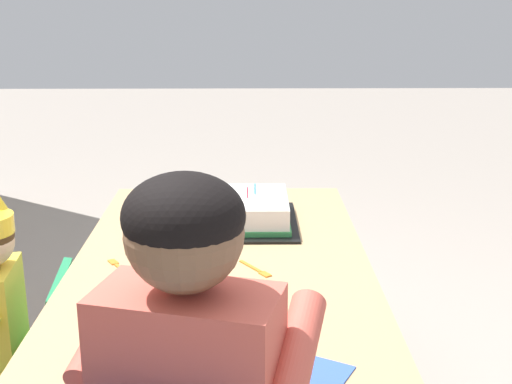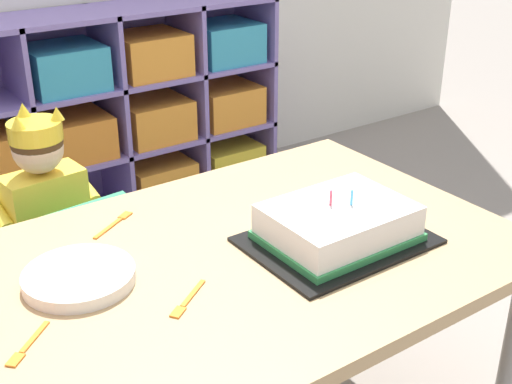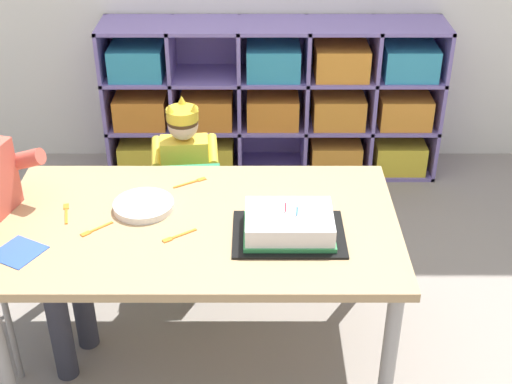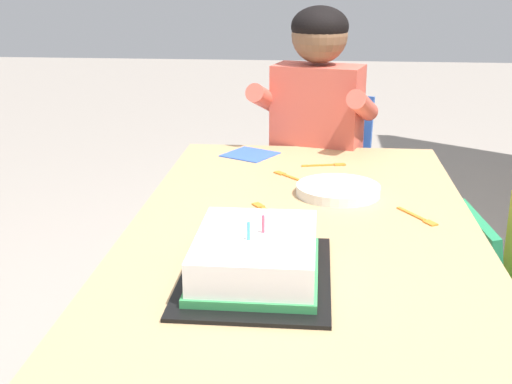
{
  "view_description": "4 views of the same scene",
  "coord_description": "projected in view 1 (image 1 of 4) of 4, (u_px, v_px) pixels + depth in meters",
  "views": [
    {
      "loc": [
        -1.81,
        -0.08,
        1.36
      ],
      "look_at": [
        0.23,
        -0.1,
        0.76
      ],
      "focal_mm": 48.47,
      "sensor_mm": 36.0,
      "label": 1
    },
    {
      "loc": [
        -0.6,
        -1.09,
        1.39
      ],
      "look_at": [
        0.17,
        0.01,
        0.76
      ],
      "focal_mm": 48.29,
      "sensor_mm": 36.0,
      "label": 2
    },
    {
      "loc": [
        0.21,
        -2.15,
        2.06
      ],
      "look_at": [
        0.21,
        -0.03,
        0.77
      ],
      "focal_mm": 49.55,
      "sensor_mm": 36.0,
      "label": 3
    },
    {
      "loc": [
        1.56,
        0.03,
        1.21
      ],
      "look_at": [
        0.19,
        -0.1,
        0.76
      ],
      "focal_mm": 47.96,
      "sensor_mm": 36.0,
      "label": 4
    }
  ],
  "objects": [
    {
      "name": "activity_table",
      "position": [
        222.0,
        282.0,
        1.96
      ],
      "size": [
        1.46,
        0.83,
        0.63
      ],
      "color": "tan",
      "rests_on": "ground"
    },
    {
      "name": "classroom_chair_blue",
      "position": [
        25.0,
        360.0,
        1.91
      ],
      "size": [
        0.35,
        0.36,
        0.62
      ],
      "rotation": [
        0.0,
        0.0,
        3.24
      ],
      "color": "#238451",
      "rests_on": "ground"
    },
    {
      "name": "birthday_cake_on_tray",
      "position": [
        252.0,
        212.0,
        2.25
      ],
      "size": [
        0.4,
        0.29,
        0.13
      ],
      "color": "black",
      "rests_on": "activity_table"
    },
    {
      "name": "paper_plate_stack",
      "position": [
        184.0,
        288.0,
        1.73
      ],
      "size": [
        0.23,
        0.23,
        0.03
      ],
      "primitive_type": "cylinder",
      "color": "white",
      "rests_on": "activity_table"
    },
    {
      "name": "paper_napkin_square",
      "position": [
        308.0,
        375.0,
        1.36
      ],
      "size": [
        0.2,
        0.2,
        0.0
      ],
      "primitive_type": "cube",
      "rotation": [
        0.0,
        0.0,
        -0.5
      ],
      "color": "#3356B7",
      "rests_on": "activity_table"
    },
    {
      "name": "fork_scattered_mid_table",
      "position": [
        256.0,
        270.0,
        1.88
      ],
      "size": [
        0.12,
        0.09,
        0.0
      ],
      "rotation": [
        0.0,
        0.0,
        0.61
      ],
      "color": "orange",
      "rests_on": "activity_table"
    },
    {
      "name": "fork_near_child_seat",
      "position": [
        241.0,
        321.0,
        1.59
      ],
      "size": [
        0.11,
        0.1,
        0.0
      ],
      "rotation": [
        0.0,
        0.0,
        0.73
      ],
      "color": "orange",
      "rests_on": "activity_table"
    },
    {
      "name": "fork_near_cake_tray",
      "position": [
        119.0,
        267.0,
        1.89
      ],
      "size": [
        0.13,
        0.09,
        0.0
      ],
      "rotation": [
        0.0,
        0.0,
        3.69
      ],
      "color": "orange",
      "rests_on": "activity_table"
    },
    {
      "name": "fork_by_napkin",
      "position": [
        186.0,
        349.0,
        1.46
      ],
      "size": [
        0.05,
        0.14,
        0.0
      ],
      "rotation": [
        0.0,
        0.0,
        4.94
      ],
      "color": "orange",
      "rests_on": "activity_table"
    }
  ]
}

